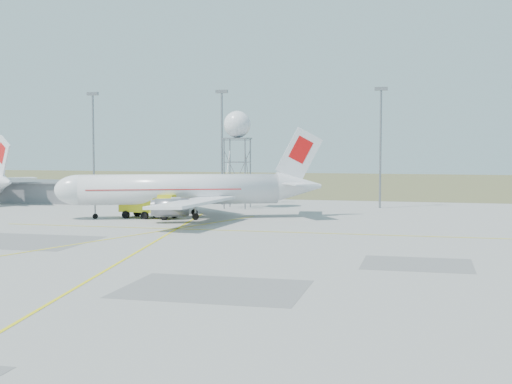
# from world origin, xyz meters

# --- Properties ---
(ground) EXTENTS (400.00, 400.00, 0.00)m
(ground) POSITION_xyz_m (0.00, 0.00, 0.00)
(ground) COLOR #9E9E99
(ground) RESTS_ON ground
(grass_strip) EXTENTS (400.00, 120.00, 0.03)m
(grass_strip) POSITION_xyz_m (0.00, 140.00, 0.01)
(grass_strip) COLOR #555C32
(grass_strip) RESTS_ON ground
(building_grey) EXTENTS (19.00, 10.00, 3.90)m
(building_grey) POSITION_xyz_m (-45.00, 64.00, 1.97)
(building_grey) COLOR slate
(building_grey) RESTS_ON ground
(mast_a) EXTENTS (2.20, 0.50, 20.50)m
(mast_a) POSITION_xyz_m (-35.00, 66.00, 12.07)
(mast_a) COLOR gray
(mast_a) RESTS_ON ground
(mast_b) EXTENTS (2.20, 0.50, 20.50)m
(mast_b) POSITION_xyz_m (-10.00, 66.00, 12.07)
(mast_b) COLOR gray
(mast_b) RESTS_ON ground
(mast_c) EXTENTS (2.20, 0.50, 20.50)m
(mast_c) POSITION_xyz_m (18.00, 66.00, 12.07)
(mast_c) COLOR gray
(mast_c) RESTS_ON ground
(airliner_main) EXTENTS (38.54, 36.26, 13.49)m
(airliner_main) POSITION_xyz_m (-9.15, 43.15, 4.14)
(airliner_main) COLOR silver
(airliner_main) RESTS_ON ground
(radar_tower) EXTENTS (4.56, 4.56, 16.49)m
(radar_tower) POSITION_xyz_m (-5.60, 60.22, 9.26)
(radar_tower) COLOR gray
(radar_tower) RESTS_ON ground
(fire_truck) EXTENTS (9.42, 4.76, 3.62)m
(fire_truck) POSITION_xyz_m (-13.65, 41.50, 1.74)
(fire_truck) COLOR yellow
(fire_truck) RESTS_ON ground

